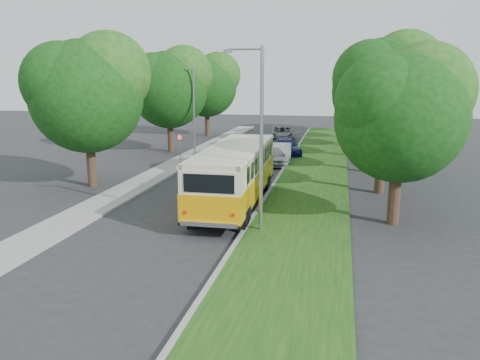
% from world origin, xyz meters
% --- Properties ---
extents(ground, '(120.00, 120.00, 0.00)m').
position_xyz_m(ground, '(0.00, 0.00, 0.00)').
color(ground, '#2A2A2D').
rests_on(ground, ground).
extents(curb, '(0.20, 70.00, 0.15)m').
position_xyz_m(curb, '(3.60, 5.00, 0.07)').
color(curb, gray).
rests_on(curb, ground).
extents(grass_verge, '(4.50, 70.00, 0.13)m').
position_xyz_m(grass_verge, '(5.95, 5.00, 0.07)').
color(grass_verge, '#184512').
rests_on(grass_verge, ground).
extents(sidewalk, '(2.20, 70.00, 0.12)m').
position_xyz_m(sidewalk, '(-4.80, 5.00, 0.06)').
color(sidewalk, gray).
rests_on(sidewalk, ground).
extents(treeline, '(24.27, 41.91, 9.46)m').
position_xyz_m(treeline, '(3.15, 17.99, 5.93)').
color(treeline, '#332319').
rests_on(treeline, ground).
extents(lamppost_near, '(1.71, 0.16, 8.00)m').
position_xyz_m(lamppost_near, '(4.21, -2.50, 4.37)').
color(lamppost_near, gray).
rests_on(lamppost_near, ground).
extents(lamppost_far, '(1.71, 0.16, 7.50)m').
position_xyz_m(lamppost_far, '(-4.70, 16.00, 4.12)').
color(lamppost_far, gray).
rests_on(lamppost_far, ground).
extents(warning_sign, '(0.56, 0.10, 2.50)m').
position_xyz_m(warning_sign, '(-4.50, 11.98, 1.71)').
color(warning_sign, gray).
rests_on(warning_sign, ground).
extents(vintage_bus, '(3.05, 11.00, 3.25)m').
position_xyz_m(vintage_bus, '(2.24, 1.45, 1.63)').
color(vintage_bus, '#F4AB07').
rests_on(vintage_bus, ground).
extents(car_silver, '(2.82, 4.30, 1.36)m').
position_xyz_m(car_silver, '(2.64, 13.47, 0.68)').
color(car_silver, '#9F9FA3').
rests_on(car_silver, ground).
extents(car_white, '(1.88, 4.36, 1.40)m').
position_xyz_m(car_white, '(3.00, 15.37, 0.70)').
color(car_white, white).
rests_on(car_white, ground).
extents(car_blue, '(3.43, 5.14, 1.38)m').
position_xyz_m(car_blue, '(3.00, 18.40, 0.69)').
color(car_blue, '#121E51').
rests_on(car_blue, ground).
extents(car_grey, '(3.12, 5.62, 1.49)m').
position_xyz_m(car_grey, '(1.50, 27.56, 0.74)').
color(car_grey, slate).
rests_on(car_grey, ground).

